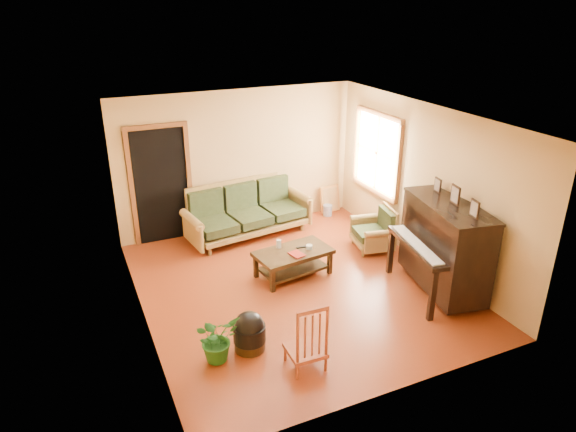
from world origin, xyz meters
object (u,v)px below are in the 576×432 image
coffee_table (293,263)px  red_chair (306,334)px  armchair (373,229)px  footstool (250,336)px  sofa (249,211)px  potted_plant (217,339)px  piano (445,248)px  ceramic_crock (328,210)px

coffee_table → red_chair: bearing=-111.0°
armchair → footstool: size_ratio=1.83×
sofa → potted_plant: sofa is taller
footstool → red_chair: bearing=-49.8°
red_chair → potted_plant: 1.08m
coffee_table → potted_plant: potted_plant is taller
piano → potted_plant: bearing=-166.6°
piano → ceramic_crock: (-0.18, 3.22, -0.59)m
red_chair → potted_plant: bearing=150.3°
ceramic_crock → sofa: bearing=-172.8°
armchair → potted_plant: 3.79m
footstool → armchair: bearing=30.8°
potted_plant → coffee_table: bearing=41.1°
coffee_table → armchair: armchair is taller
sofa → potted_plant: bearing=-124.4°
piano → ceramic_crock: piano is taller
potted_plant → footstool: bearing=3.0°
sofa → coffee_table: bearing=-93.9°
footstool → sofa: bearing=69.8°
footstool → ceramic_crock: size_ratio=1.82×
piano → coffee_table: bearing=155.0°
sofa → piano: 3.58m
coffee_table → ceramic_crock: (1.65, 1.90, -0.10)m
sofa → red_chair: sofa is taller
coffee_table → red_chair: red_chair is taller
piano → potted_plant: piano is taller
ceramic_crock → potted_plant: bearing=-134.7°
coffee_table → piano: (1.83, -1.32, 0.48)m
sofa → piano: (1.94, -3.00, 0.21)m
piano → footstool: size_ratio=3.87×
piano → potted_plant: size_ratio=2.69×
footstool → piano: bearing=2.6°
coffee_table → red_chair: (-0.78, -2.03, 0.24)m
ceramic_crock → potted_plant: size_ratio=0.38×
footstool → potted_plant: (-0.42, -0.02, 0.10)m
red_chair → ceramic_crock: red_chair is taller
footstool → ceramic_crock: bearing=49.0°
piano → red_chair: 2.72m
sofa → red_chair: (-0.67, -3.72, -0.04)m
piano → footstool: 3.14m
sofa → ceramic_crock: size_ratio=10.22×
red_chair → sofa: bearing=81.5°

